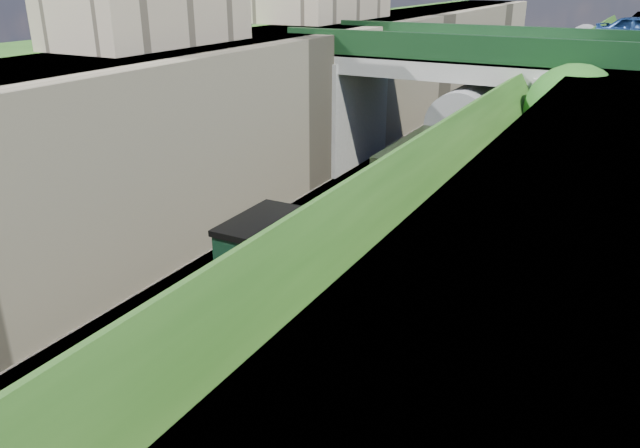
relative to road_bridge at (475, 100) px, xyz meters
The scene contains 13 objects.
trackbed 5.72m from the road_bridge, 103.28° to the right, with size 10.00×90.00×0.20m, color #473F38.
retaining_wall 7.61m from the road_bridge, 148.17° to the right, with size 1.00×90.00×7.00m, color #756B56.
street_plateau_left 10.73m from the road_bridge, 158.09° to the right, with size 6.00×90.00×7.00m, color #262628.
embankment_slope 7.59m from the road_bridge, 57.13° to the right, with size 4.50×90.00×6.36m.
track_left 6.27m from the road_bridge, 126.35° to the right, with size 2.50×90.00×0.20m.
track_right 5.54m from the road_bridge, 86.34° to the right, with size 2.50×90.00×0.20m.
road_bridge is the anchor object (origin of this frame).
tree 6.73m from the road_bridge, 42.16° to the right, with size 3.60×3.80×6.60m.
locomotive 20.66m from the road_bridge, 89.29° to the right, with size 3.10×10.23×3.83m.
tender 13.41m from the road_bridge, 88.89° to the right, with size 2.70×6.00×3.05m.
coach_front 2.12m from the road_bridge, 66.08° to the right, with size 2.90×18.00×3.70m.
coach_middle 18.34m from the road_bridge, 89.20° to the left, with size 2.90×18.00×3.70m.
coach_rear 37.08m from the road_bridge, 89.60° to the left, with size 2.90×18.00×3.70m.
Camera 1 is at (8.42, -5.42, 9.58)m, focal length 35.00 mm.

